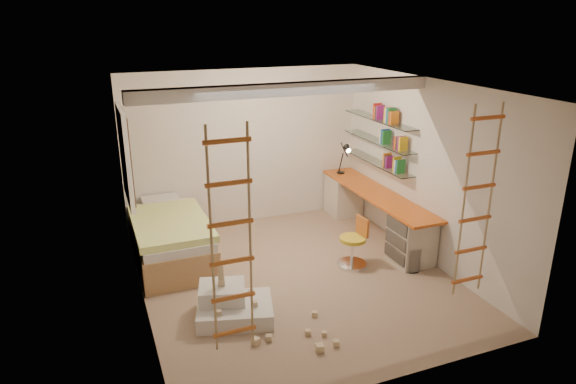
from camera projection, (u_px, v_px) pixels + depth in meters
name	position (u px, v px, depth m)	size (l,w,h in m)	color
floor	(296.00, 278.00, 7.01)	(4.50, 4.50, 0.00)	#9A7C63
ceiling_beam	(288.00, 89.00, 6.45)	(4.00, 0.18, 0.16)	white
window_frame	(125.00, 156.00, 7.13)	(0.06, 1.15, 1.35)	white
window_blind	(128.00, 155.00, 7.15)	(0.02, 1.00, 1.20)	#4C2D1E
rope_ladder_left	(231.00, 243.00, 4.51)	(0.41, 0.04, 2.13)	#C46021
rope_ladder_right	(477.00, 203.00, 5.45)	(0.41, 0.04, 2.13)	#E15C26
waste_bin	(411.00, 259.00, 7.20)	(0.27, 0.27, 0.33)	white
desk	(374.00, 212.00, 8.23)	(0.56, 2.80, 0.75)	#D55E19
shelves	(378.00, 141.00, 8.16)	(0.25, 1.80, 0.71)	white
bed	(170.00, 238.00, 7.46)	(1.02, 2.00, 0.69)	#AD7F51
task_lamp	(346.00, 154.00, 8.82)	(0.14, 0.36, 0.57)	black
swivel_chair	(354.00, 249.00, 7.28)	(0.46, 0.46, 0.72)	gold
play_platform	(231.00, 305.00, 6.07)	(1.03, 0.89, 0.39)	silver
toy_blocks	(269.00, 312.00, 5.84)	(1.19, 1.17, 0.66)	#CCB284
books	(378.00, 132.00, 8.11)	(0.14, 0.70, 0.92)	#1E722D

